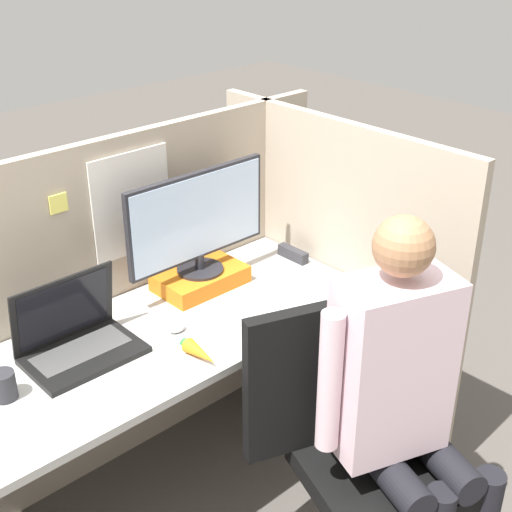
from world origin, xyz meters
TOP-DOWN VIEW (x-y plane):
  - cubicle_panel_back at (0.00, 0.65)m, footprint 2.15×0.05m
  - cubicle_panel_right at (0.85, 0.25)m, footprint 0.04×1.25m
  - desk at (0.00, 0.31)m, footprint 1.65×0.63m
  - paper_box at (0.34, 0.48)m, footprint 0.34×0.21m
  - monitor at (0.34, 0.48)m, footprint 0.61×0.18m
  - laptop at (-0.24, 0.39)m, footprint 0.37×0.25m
  - mouse at (0.08, 0.28)m, footprint 0.06×0.04m
  - stapler at (0.76, 0.40)m, footprint 0.04×0.15m
  - carrot_toy at (0.03, 0.09)m, footprint 0.05×0.16m
  - office_chair at (0.29, -0.34)m, footprint 0.60×0.64m
  - person at (0.34, -0.48)m, footprint 0.46×0.48m
  - pen_cup at (-0.52, 0.34)m, footprint 0.07×0.07m

SIDE VIEW (x-z plane):
  - office_chair at x=0.29m, z-range 0.01..1.00m
  - desk at x=0.00m, z-range 0.20..0.95m
  - cubicle_panel_right at x=0.85m, z-range 0.00..1.35m
  - cubicle_panel_back at x=0.00m, z-range 0.00..1.36m
  - mouse at x=0.08m, z-range 0.75..0.78m
  - person at x=0.34m, z-range 0.10..1.43m
  - stapler at x=0.76m, z-range 0.75..0.80m
  - carrot_toy at x=0.03m, z-range 0.75..0.80m
  - paper_box at x=0.34m, z-range 0.75..0.82m
  - pen_cup at x=-0.52m, z-range 0.75..0.84m
  - laptop at x=-0.24m, z-range 0.67..0.93m
  - monitor at x=0.34m, z-range 0.83..1.22m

